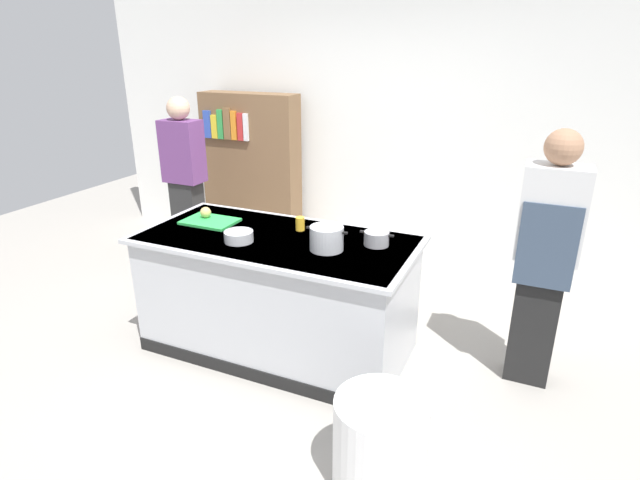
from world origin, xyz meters
The scene contains 13 objects.
ground_plane centered at (0.00, 0.00, 0.00)m, with size 10.00×10.00×0.00m, color #9E9991.
back_wall centered at (0.00, 2.10, 1.50)m, with size 6.40×0.12×3.00m, color white.
counter_island centered at (0.00, 0.00, 0.47)m, with size 1.98×0.98×0.90m.
cutting_board centered at (-0.62, 0.08, 0.91)m, with size 0.40×0.28×0.02m, color green.
onion centered at (-0.68, 0.12, 0.96)m, with size 0.08×0.08×0.08m, color tan.
stock_pot centered at (0.42, -0.06, 0.98)m, with size 0.29×0.22×0.16m.
sauce_pan centered at (0.69, 0.15, 0.95)m, with size 0.24×0.17×0.10m.
mixing_bowl centered at (-0.20, -0.17, 0.94)m, with size 0.20×0.20×0.07m, color #B7BABF.
juice_cup centered at (0.09, 0.21, 0.95)m, with size 0.07×0.07×0.10m, color yellow.
trash_bin centered at (1.10, -0.95, 0.27)m, with size 0.48×0.48×0.53m, color white.
person_chef centered at (1.74, 0.37, 0.91)m, with size 0.38×0.25×1.72m.
person_guest centered at (-1.58, 1.02, 0.91)m, with size 0.38×0.24×1.72m.
bookshelf centered at (-1.30, 1.80, 0.85)m, with size 1.10×0.31×1.70m.
Camera 1 is at (1.66, -2.95, 2.18)m, focal length 28.65 mm.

